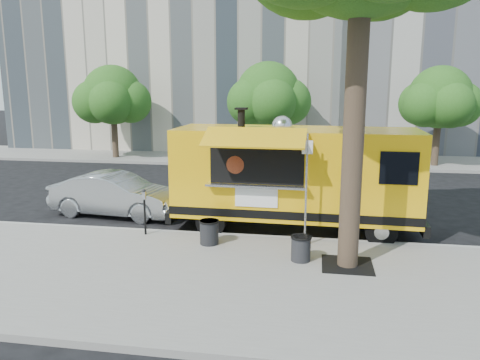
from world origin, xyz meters
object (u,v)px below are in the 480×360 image
(far_tree_a, at_px, (113,95))
(sedan, at_px, (116,195))
(food_truck, at_px, (294,175))
(trash_bin_left, at_px, (209,231))
(far_tree_c, at_px, (440,98))
(far_tree_b, at_px, (268,95))
(sign_post, at_px, (306,183))
(parking_meter, at_px, (144,206))
(trash_bin_right, at_px, (301,248))

(far_tree_a, bearing_deg, sedan, -65.84)
(food_truck, relative_size, trash_bin_left, 11.45)
(far_tree_c, relative_size, sedan, 1.18)
(far_tree_c, xyz_separation_m, food_truck, (-6.86, -12.23, -1.99))
(far_tree_b, distance_m, far_tree_c, 9.01)
(sign_post, relative_size, sedan, 0.68)
(far_tree_a, distance_m, parking_meter, 15.59)
(trash_bin_right, bearing_deg, food_truck, 97.01)
(sign_post, relative_size, parking_meter, 2.25)
(parking_meter, bearing_deg, trash_bin_right, -16.51)
(trash_bin_left, bearing_deg, trash_bin_right, -18.44)
(far_tree_b, distance_m, parking_meter, 14.48)
(sign_post, relative_size, food_truck, 0.40)
(sign_post, relative_size, trash_bin_right, 4.85)
(far_tree_a, bearing_deg, far_tree_b, 2.54)
(sedan, bearing_deg, far_tree_b, -12.36)
(far_tree_b, height_order, sign_post, far_tree_b)
(far_tree_a, xyz_separation_m, sedan, (5.12, -11.42, -3.05))
(sign_post, distance_m, parking_meter, 4.64)
(far_tree_b, bearing_deg, trash_bin_right, -80.81)
(far_tree_b, height_order, food_truck, far_tree_b)
(parking_meter, relative_size, food_truck, 0.18)
(parking_meter, xyz_separation_m, trash_bin_right, (4.49, -1.33, -0.50))
(parking_meter, height_order, sedan, parking_meter)
(far_tree_a, height_order, trash_bin_right, far_tree_a)
(sign_post, height_order, trash_bin_right, sign_post)
(far_tree_a, height_order, far_tree_b, far_tree_b)
(parking_meter, distance_m, sedan, 2.93)
(far_tree_c, bearing_deg, sedan, -138.18)
(parking_meter, bearing_deg, far_tree_b, 81.90)
(far_tree_b, height_order, far_tree_c, far_tree_b)
(far_tree_a, height_order, trash_bin_left, far_tree_a)
(food_truck, bearing_deg, trash_bin_left, -135.29)
(food_truck, xyz_separation_m, trash_bin_left, (-2.14, -2.02, -1.23))
(parking_meter, height_order, trash_bin_right, parking_meter)
(far_tree_c, xyz_separation_m, trash_bin_left, (-9.00, -14.25, -3.22))
(trash_bin_left, xyz_separation_m, trash_bin_right, (2.49, -0.83, -0.02))
(food_truck, height_order, trash_bin_right, food_truck)
(sign_post, xyz_separation_m, trash_bin_right, (-0.06, -1.13, -1.37))
(far_tree_a, bearing_deg, sign_post, -50.17)
(far_tree_c, relative_size, trash_bin_right, 8.41)
(sedan, bearing_deg, trash_bin_left, -119.37)
(sedan, bearing_deg, parking_meter, -134.13)
(sign_post, bearing_deg, food_truck, 103.52)
(far_tree_a, height_order, sedan, far_tree_a)
(far_tree_b, bearing_deg, sedan, -108.16)
(parking_meter, bearing_deg, food_truck, 20.17)
(far_tree_a, relative_size, trash_bin_left, 8.19)
(far_tree_b, distance_m, sign_post, 14.61)
(far_tree_a, height_order, sign_post, far_tree_a)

